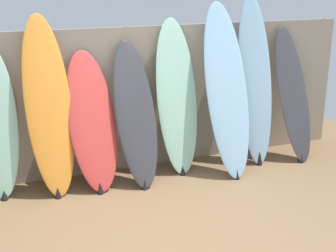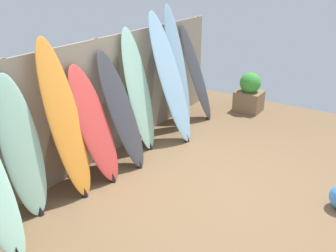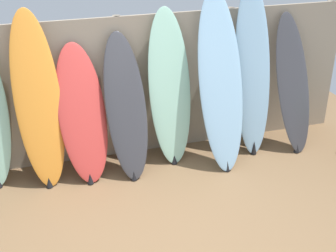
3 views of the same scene
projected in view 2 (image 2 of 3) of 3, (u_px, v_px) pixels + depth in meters
ground at (221, 194)px, 4.84m from camera, size 7.68×7.68×0.00m
fence_back at (100, 100)px, 5.49m from camera, size 6.08×0.11×1.80m
surfboard_seafoam_1 at (22, 149)px, 4.19m from camera, size 0.49×0.41×1.69m
surfboard_orange_2 at (65, 122)px, 4.51m from camera, size 0.58×0.57×2.00m
surfboard_red_3 at (95, 125)px, 4.94m from camera, size 0.62×0.68×1.58m
surfboard_charcoal_4 at (122, 111)px, 5.29m from camera, size 0.52×0.72×1.67m
surfboard_seafoam_5 at (139, 91)px, 5.75m from camera, size 0.55×0.50×1.90m
surfboard_skyblue_6 at (171, 79)px, 6.05m from camera, size 0.56×0.80×2.09m
surfboard_skyblue_7 at (178, 69)px, 6.51m from camera, size 0.48×0.52×2.15m
surfboard_charcoal_8 at (196, 74)px, 6.99m from camera, size 0.55×0.72×1.74m
planter_box at (249, 93)px, 7.48m from camera, size 0.45×0.51×0.79m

